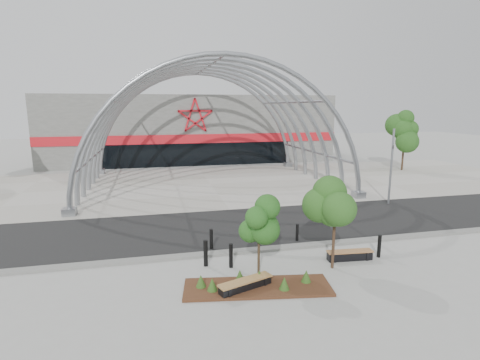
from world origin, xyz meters
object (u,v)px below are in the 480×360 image
(street_tree_0, at_px, (259,220))
(signal_pole, at_px, (391,165))
(bench_0, at_px, (245,286))
(bollard_2, at_px, (231,256))
(bench_1, at_px, (350,255))
(street_tree_1, at_px, (335,210))

(street_tree_0, bearing_deg, signal_pole, 36.04)
(bench_0, relative_size, bollard_2, 2.09)
(bench_0, height_order, bench_1, bench_0)
(street_tree_1, xyz_separation_m, bench_0, (-4.08, -1.13, -2.33))
(signal_pole, relative_size, bollard_2, 5.00)
(street_tree_0, relative_size, bollard_2, 3.07)
(bollard_2, bearing_deg, bench_1, -4.70)
(signal_pole, height_order, bollard_2, signal_pole)
(bench_1, distance_m, bollard_2, 5.34)
(signal_pole, xyz_separation_m, bench_1, (-7.63, -8.25, -2.53))
(street_tree_0, relative_size, bench_1, 1.54)
(bench_1, bearing_deg, street_tree_1, -152.28)
(bench_0, height_order, bollard_2, bollard_2)
(bench_0, xyz_separation_m, bollard_2, (-0.09, 2.17, 0.30))
(street_tree_0, bearing_deg, bench_0, -124.35)
(street_tree_1, height_order, bench_1, street_tree_1)
(bench_1, bearing_deg, bollard_2, 175.30)
(street_tree_1, bearing_deg, bollard_2, 166.03)
(street_tree_0, relative_size, street_tree_1, 0.90)
(street_tree_0, xyz_separation_m, street_tree_1, (3.21, -0.14, 0.24))
(bench_0, bearing_deg, street_tree_1, 15.52)
(street_tree_1, bearing_deg, signal_pole, 45.28)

